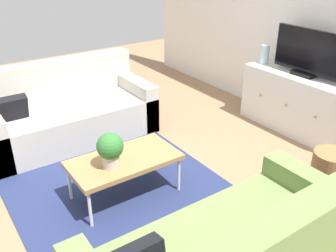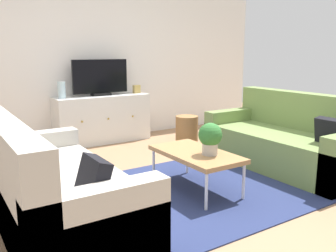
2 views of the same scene
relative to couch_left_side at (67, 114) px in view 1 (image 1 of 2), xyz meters
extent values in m
plane|color=#997251|center=(1.44, 0.10, -0.29)|extent=(10.00, 10.00, 0.00)
cube|color=white|center=(1.44, 2.65, 1.06)|extent=(6.40, 0.12, 2.70)
cube|color=navy|center=(1.44, -0.05, -0.28)|extent=(2.50, 1.90, 0.01)
cube|color=#B2ADA3|center=(0.09, 0.00, -0.07)|extent=(0.90, 1.91, 0.43)
cube|color=#B2ADA3|center=(-0.26, 0.00, 0.15)|extent=(0.20, 1.91, 0.88)
cube|color=#B2ADA3|center=(0.09, 0.87, 0.01)|extent=(0.90, 0.18, 0.59)
cube|color=black|center=(0.14, -0.62, 0.26)|extent=(0.18, 0.30, 0.32)
cube|color=olive|center=(2.79, 0.87, 0.01)|extent=(0.90, 0.18, 0.59)
cube|color=#A37547|center=(1.46, -0.02, 0.09)|extent=(0.53, 0.97, 0.04)
cylinder|color=silver|center=(1.23, -0.47, -0.11)|extent=(0.03, 0.03, 0.36)
cylinder|color=silver|center=(1.68, -0.47, -0.11)|extent=(0.03, 0.03, 0.36)
cylinder|color=silver|center=(1.23, 0.43, -0.11)|extent=(0.03, 0.03, 0.36)
cylinder|color=silver|center=(1.68, 0.43, -0.11)|extent=(0.03, 0.03, 0.36)
cylinder|color=#B7B2A8|center=(1.51, -0.17, 0.17)|extent=(0.15, 0.15, 0.11)
sphere|color=#2D6B2D|center=(1.51, -0.17, 0.31)|extent=(0.23, 0.23, 0.23)
cube|color=silver|center=(1.47, 2.37, 0.07)|extent=(1.45, 0.44, 0.72)
sphere|color=#B79338|center=(1.07, 2.14, 0.11)|extent=(0.03, 0.03, 0.03)
sphere|color=#B79338|center=(1.47, 2.14, 0.11)|extent=(0.03, 0.03, 0.03)
sphere|color=#B79338|center=(1.88, 2.14, 0.11)|extent=(0.03, 0.03, 0.03)
cube|color=black|center=(1.47, 2.39, 0.45)|extent=(0.28, 0.16, 0.04)
cube|color=black|center=(1.47, 2.39, 0.72)|extent=(0.87, 0.04, 0.50)
cylinder|color=silver|center=(0.87, 2.37, 0.55)|extent=(0.11, 0.11, 0.24)
cylinder|color=olive|center=(2.49, 1.56, -0.08)|extent=(0.34, 0.34, 0.43)
camera|label=1|loc=(4.03, -1.32, 1.84)|focal=39.90mm
camera|label=2|loc=(-0.67, -2.77, 1.09)|focal=38.72mm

